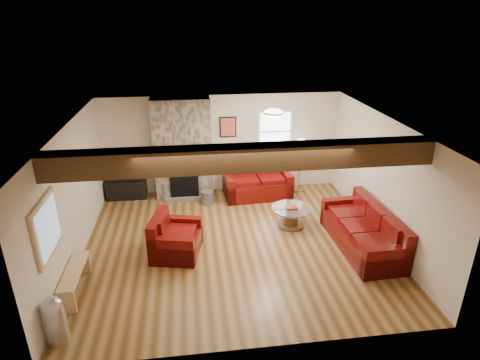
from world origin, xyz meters
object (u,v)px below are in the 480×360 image
at_px(loveseat, 257,180).
at_px(coffee_table, 291,217).
at_px(sofa_three, 362,228).
at_px(floor_lamp, 301,147).
at_px(armchair_red, 176,235).
at_px(television, 125,171).
at_px(tv_cabinet, 127,189).

distance_m(loveseat, coffee_table, 1.72).
distance_m(sofa_three, loveseat, 3.13).
distance_m(loveseat, floor_lamp, 1.39).
bearing_deg(sofa_three, loveseat, -150.64).
distance_m(armchair_red, television, 3.02).
distance_m(sofa_three, television, 5.76).
height_order(sofa_three, armchair_red, sofa_three).
distance_m(sofa_three, armchair_red, 3.66).
relative_size(loveseat, floor_lamp, 1.17).
bearing_deg(television, coffee_table, -27.25).
bearing_deg(armchair_red, tv_cabinet, 37.50).
relative_size(sofa_three, loveseat, 1.31).
height_order(loveseat, armchair_red, loveseat).
height_order(sofa_three, floor_lamp, floor_lamp).
xyz_separation_m(television, floor_lamp, (4.42, -0.12, 0.48)).
bearing_deg(tv_cabinet, sofa_three, -30.98).
relative_size(sofa_three, television, 2.62).
xyz_separation_m(armchair_red, television, (-1.28, 2.71, 0.33)).
relative_size(sofa_three, floor_lamp, 1.53).
xyz_separation_m(sofa_three, television, (-4.93, 2.96, 0.31)).
bearing_deg(loveseat, television, 171.20).
distance_m(armchair_red, floor_lamp, 4.15).
bearing_deg(tv_cabinet, television, 0.00).
height_order(sofa_three, television, television).
xyz_separation_m(loveseat, coffee_table, (0.48, -1.64, -0.22)).
height_order(loveseat, tv_cabinet, loveseat).
distance_m(sofa_three, coffee_table, 1.57).
distance_m(armchair_red, tv_cabinet, 3.00).
bearing_deg(loveseat, coffee_table, -77.32).
height_order(armchair_red, coffee_table, armchair_red).
distance_m(loveseat, television, 3.31).
relative_size(armchair_red, floor_lamp, 0.70).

